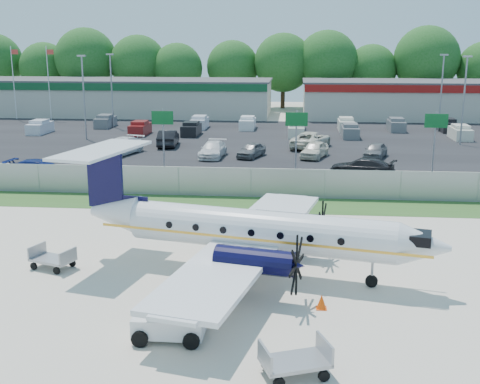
# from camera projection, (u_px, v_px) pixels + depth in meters

# --- Properties ---
(ground) EXTENTS (170.00, 170.00, 0.00)m
(ground) POSITION_uv_depth(u_px,v_px,m) (228.00, 271.00, 27.61)
(ground) COLOR beige
(ground) RESTS_ON ground
(grass_verge) EXTENTS (170.00, 4.00, 0.02)m
(grass_verge) POSITION_uv_depth(u_px,v_px,m) (249.00, 204.00, 39.21)
(grass_verge) COLOR #2D561E
(grass_verge) RESTS_ON ground
(access_road) EXTENTS (170.00, 8.00, 0.02)m
(access_road) POSITION_uv_depth(u_px,v_px,m) (256.00, 181.00, 45.98)
(access_road) COLOR black
(access_road) RESTS_ON ground
(parking_lot) EXTENTS (170.00, 32.00, 0.02)m
(parking_lot) POSITION_uv_depth(u_px,v_px,m) (269.00, 139.00, 66.29)
(parking_lot) COLOR black
(parking_lot) RESTS_ON ground
(perimeter_fence) EXTENTS (120.00, 0.06, 1.99)m
(perimeter_fence) POSITION_uv_depth(u_px,v_px,m) (251.00, 183.00, 40.91)
(perimeter_fence) COLOR gray
(perimeter_fence) RESTS_ON ground
(building_west) EXTENTS (46.40, 12.40, 5.24)m
(building_west) POSITION_uv_depth(u_px,v_px,m) (114.00, 97.00, 89.10)
(building_west) COLOR #B9B7A7
(building_west) RESTS_ON ground
(building_east) EXTENTS (44.40, 12.40, 5.24)m
(building_east) POSITION_uv_depth(u_px,v_px,m) (461.00, 100.00, 84.55)
(building_east) COLOR #B9B7A7
(building_east) RESTS_ON ground
(sign_left) EXTENTS (1.80, 0.26, 5.00)m
(sign_left) POSITION_uv_depth(u_px,v_px,m) (163.00, 126.00, 49.63)
(sign_left) COLOR gray
(sign_left) RESTS_ON ground
(sign_mid) EXTENTS (1.80, 0.26, 5.00)m
(sign_mid) POSITION_uv_depth(u_px,v_px,m) (296.00, 128.00, 48.63)
(sign_mid) COLOR gray
(sign_mid) RESTS_ON ground
(sign_right) EXTENTS (1.80, 0.26, 5.00)m
(sign_right) POSITION_uv_depth(u_px,v_px,m) (436.00, 129.00, 47.63)
(sign_right) COLOR gray
(sign_right) RESTS_ON ground
(flagpole_west) EXTENTS (1.06, 0.12, 10.00)m
(flagpole_west) POSITION_uv_depth(u_px,v_px,m) (14.00, 78.00, 82.71)
(flagpole_west) COLOR silver
(flagpole_west) RESTS_ON ground
(flagpole_east) EXTENTS (1.06, 0.12, 10.00)m
(flagpole_east) POSITION_uv_depth(u_px,v_px,m) (49.00, 79.00, 82.26)
(flagpole_east) COLOR silver
(flagpole_east) RESTS_ON ground
(light_pole_nw) EXTENTS (0.90, 0.35, 9.09)m
(light_pole_nw) POSITION_uv_depth(u_px,v_px,m) (84.00, 91.00, 64.92)
(light_pole_nw) COLOR gray
(light_pole_nw) RESTS_ON ground
(light_pole_ne) EXTENTS (0.90, 0.35, 9.09)m
(light_pole_ne) POSITION_uv_depth(u_px,v_px,m) (464.00, 94.00, 61.29)
(light_pole_ne) COLOR gray
(light_pole_ne) RESTS_ON ground
(light_pole_sw) EXTENTS (0.90, 0.35, 9.09)m
(light_pole_sw) POSITION_uv_depth(u_px,v_px,m) (111.00, 85.00, 74.59)
(light_pole_sw) COLOR gray
(light_pole_sw) RESTS_ON ground
(light_pole_se) EXTENTS (0.90, 0.35, 9.09)m
(light_pole_se) POSITION_uv_depth(u_px,v_px,m) (442.00, 87.00, 70.96)
(light_pole_se) COLOR gray
(light_pole_se) RESTS_ON ground
(tree_line) EXTENTS (112.00, 6.00, 14.00)m
(tree_line) POSITION_uv_depth(u_px,v_px,m) (278.00, 108.00, 99.17)
(tree_line) COLOR #1A5118
(tree_line) RESTS_ON ground
(aircraft) EXTENTS (17.52, 17.16, 5.35)m
(aircraft) POSITION_uv_depth(u_px,v_px,m) (252.00, 230.00, 26.95)
(aircraft) COLOR silver
(aircraft) RESTS_ON ground
(pushback_tug) EXTENTS (2.50, 1.78, 1.35)m
(pushback_tug) POSITION_uv_depth(u_px,v_px,m) (173.00, 321.00, 21.25)
(pushback_tug) COLOR silver
(pushback_tug) RESTS_ON ground
(baggage_cart_near) EXTENTS (2.22, 1.75, 1.02)m
(baggage_cart_near) POSITION_uv_depth(u_px,v_px,m) (53.00, 259.00, 27.91)
(baggage_cart_near) COLOR gray
(baggage_cart_near) RESTS_ON ground
(baggage_cart_far) EXTENTS (2.41, 1.94, 1.10)m
(baggage_cart_far) POSITION_uv_depth(u_px,v_px,m) (295.00, 361.00, 18.81)
(baggage_cart_far) COLOR gray
(baggage_cart_far) RESTS_ON ground
(cone_port_wing) EXTENTS (0.42, 0.42, 0.59)m
(cone_port_wing) POSITION_uv_depth(u_px,v_px,m) (321.00, 302.00, 23.66)
(cone_port_wing) COLOR #F24807
(cone_port_wing) RESTS_ON ground
(cone_starboard_wing) EXTENTS (0.42, 0.42, 0.59)m
(cone_starboard_wing) POSITION_uv_depth(u_px,v_px,m) (203.00, 189.00, 42.21)
(cone_starboard_wing) COLOR #F24807
(cone_starboard_wing) RESTS_ON ground
(road_car_west) EXTENTS (5.44, 2.57, 1.53)m
(road_car_west) POSITION_uv_depth(u_px,v_px,m) (41.00, 179.00, 46.51)
(road_car_west) COLOR navy
(road_car_west) RESTS_ON ground
(road_car_mid) EXTENTS (5.49, 3.79, 1.48)m
(road_car_mid) POSITION_uv_depth(u_px,v_px,m) (362.00, 176.00, 47.55)
(road_car_mid) COLOR black
(road_car_mid) RESTS_ON ground
(parked_car_a) EXTENTS (3.69, 5.88, 1.59)m
(parked_car_a) POSITION_uv_depth(u_px,v_px,m) (122.00, 155.00, 57.06)
(parked_car_a) COLOR silver
(parked_car_a) RESTS_ON ground
(parked_car_b) EXTENTS (2.33, 5.11, 1.45)m
(parked_car_b) POSITION_uv_depth(u_px,v_px,m) (213.00, 157.00, 55.60)
(parked_car_b) COLOR silver
(parked_car_b) RESTS_ON ground
(parked_car_c) EXTENTS (2.84, 4.33, 1.37)m
(parked_car_c) POSITION_uv_depth(u_px,v_px,m) (251.00, 157.00, 55.62)
(parked_car_c) COLOR #595B5E
(parked_car_c) RESTS_ON ground
(parked_car_d) EXTENTS (3.09, 4.78, 1.52)m
(parked_car_d) POSITION_uv_depth(u_px,v_px,m) (314.00, 158.00, 55.39)
(parked_car_d) COLOR beige
(parked_car_d) RESTS_ON ground
(parked_car_e) EXTENTS (2.93, 4.54, 1.44)m
(parked_car_e) POSITION_uv_depth(u_px,v_px,m) (375.00, 158.00, 55.25)
(parked_car_e) COLOR #595B5E
(parked_car_e) RESTS_ON ground
(parked_car_f) EXTENTS (2.18, 5.17, 1.66)m
(parked_car_f) POSITION_uv_depth(u_px,v_px,m) (168.00, 146.00, 61.72)
(parked_car_f) COLOR black
(parked_car_f) RESTS_ON ground
(parked_car_g) EXTENTS (4.62, 6.67, 1.69)m
(parked_car_g) POSITION_uv_depth(u_px,v_px,m) (311.00, 148.00, 60.52)
(parked_car_g) COLOR beige
(parked_car_g) RESTS_ON ground
(far_parking_rows) EXTENTS (56.00, 10.00, 1.60)m
(far_parking_rows) POSITION_uv_depth(u_px,v_px,m) (271.00, 133.00, 71.12)
(far_parking_rows) COLOR gray
(far_parking_rows) RESTS_ON ground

